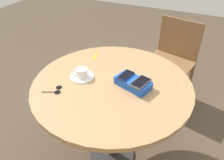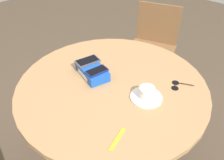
{
  "view_description": "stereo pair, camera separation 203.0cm",
  "coord_description": "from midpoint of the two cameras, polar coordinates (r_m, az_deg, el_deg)",
  "views": [
    {
      "loc": [
        -0.47,
        1.03,
        1.56
      ],
      "look_at": [
        0.0,
        0.0,
        0.76
      ],
      "focal_mm": 35.0,
      "sensor_mm": 36.0,
      "label": 1
    },
    {
      "loc": [
        0.61,
        -0.68,
        1.48
      ],
      "look_at": [
        0.0,
        0.0,
        0.76
      ],
      "focal_mm": 35.0,
      "sensor_mm": 36.0,
      "label": 2
    }
  ],
  "objects": [
    {
      "name": "phone_gray",
      "position": [
        0.79,
        33.74,
        -45.23
      ],
      "size": [
        0.11,
        0.15,
        0.01
      ],
      "color": "#515156",
      "rests_on": "phone_box"
    },
    {
      "name": "saucer",
      "position": [
        0.8,
        -5.85,
        -40.88
      ],
      "size": [
        0.16,
        0.16,
        0.01
      ],
      "primitive_type": "cylinder",
      "color": "white",
      "rests_on": "round_table"
    },
    {
      "name": "sunglasses",
      "position": [
        0.81,
        -22.3,
        -49.12
      ],
      "size": [
        0.11,
        0.1,
        0.01
      ],
      "color": "black",
      "rests_on": "round_table"
    },
    {
      "name": "ground_plane",
      "position": [
        1.53,
        7.89,
        -49.61
      ],
      "size": [
        8.0,
        8.0,
        0.0
      ],
      "primitive_type": "plane",
      "color": "brown"
    },
    {
      "name": "phone_box",
      "position": [
        0.81,
        27.68,
        -44.69
      ],
      "size": [
        0.24,
        0.18,
        0.05
      ],
      "color": "blue",
      "rests_on": "round_table"
    },
    {
      "name": "round_table",
      "position": [
        0.9,
        12.52,
        -45.77
      ],
      "size": [
        1.02,
        1.02,
        0.74
      ],
      "color": "#2D2D2D",
      "rests_on": "ground_plane"
    },
    {
      "name": "lanyard_strap",
      "position": [
        0.91,
        0.43,
        -23.58
      ],
      "size": [
        0.04,
        0.12,
        0.0
      ],
      "primitive_type": "cube",
      "rotation": [
        0.0,
        0.0,
        -1.33
      ],
      "color": "yellow",
      "rests_on": "round_table"
    },
    {
      "name": "phone_navy",
      "position": [
        0.77,
        23.18,
        -42.63
      ],
      "size": [
        0.08,
        0.13,
        0.01
      ],
      "color": "navy",
      "rests_on": "phone_box"
    },
    {
      "name": "coffee_cup",
      "position": [
        0.77,
        -6.3,
        -40.25
      ],
      "size": [
        0.11,
        0.08,
        0.06
      ],
      "color": "white",
      "rests_on": "saucer"
    },
    {
      "name": "chair_far_side",
      "position": [
        1.57,
        28.17,
        -13.04
      ],
      "size": [
        0.53,
        0.53,
        0.83
      ],
      "color": "brown",
      "rests_on": "ground_plane"
    }
  ]
}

